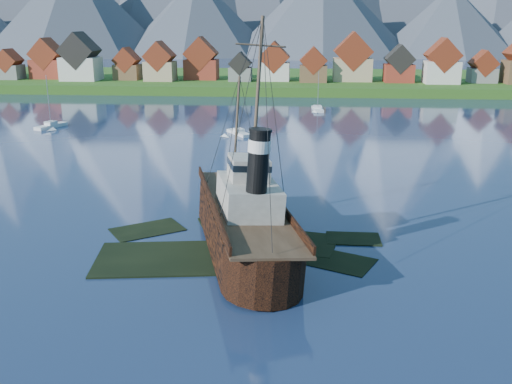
# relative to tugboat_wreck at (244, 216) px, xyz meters

# --- Properties ---
(ground) EXTENTS (1400.00, 1400.00, 0.00)m
(ground) POSITION_rel_tugboat_wreck_xyz_m (-2.82, -2.78, -3.19)
(ground) COLOR #1A2A4B
(ground) RESTS_ON ground
(shoal) EXTENTS (31.71, 21.24, 1.14)m
(shoal) POSITION_rel_tugboat_wreck_xyz_m (-1.04, -0.63, -3.54)
(shoal) COLOR black
(shoal) RESTS_ON ground
(shore_bank) EXTENTS (600.00, 80.00, 3.20)m
(shore_bank) POSITION_rel_tugboat_wreck_xyz_m (-2.82, 167.22, -3.19)
(shore_bank) COLOR #214C15
(shore_bank) RESTS_ON ground
(seawall) EXTENTS (600.00, 2.50, 2.00)m
(seawall) POSITION_rel_tugboat_wreck_xyz_m (-2.82, 129.22, -3.19)
(seawall) COLOR #3F3D38
(seawall) RESTS_ON ground
(town) EXTENTS (250.96, 16.69, 17.30)m
(town) POSITION_rel_tugboat_wreck_xyz_m (-35.94, 149.41, 5.79)
(town) COLOR maroon
(town) RESTS_ON ground
(tugboat_wreck) EXTENTS (7.47, 32.19, 25.51)m
(tugboat_wreck) POSITION_rel_tugboat_wreck_xyz_m (0.00, 0.00, 0.00)
(tugboat_wreck) COLOR black
(tugboat_wreck) RESTS_ON ground
(sailboat_b) EXTENTS (4.91, 8.88, 12.55)m
(sailboat_b) POSITION_rel_tugboat_wreck_xyz_m (-51.96, 67.52, -2.90)
(sailboat_b) COLOR silver
(sailboat_b) RESTS_ON ground
(sailboat_c) EXTENTS (6.21, 8.04, 10.62)m
(sailboat_c) POSITION_rel_tugboat_wreck_xyz_m (-7.73, 63.08, -2.96)
(sailboat_c) COLOR silver
(sailboat_c) RESTS_ON ground
(sailboat_e) EXTENTS (3.28, 9.79, 11.15)m
(sailboat_e) POSITION_rel_tugboat_wreck_xyz_m (10.01, 99.64, -2.95)
(sailboat_e) COLOR silver
(sailboat_e) RESTS_ON ground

